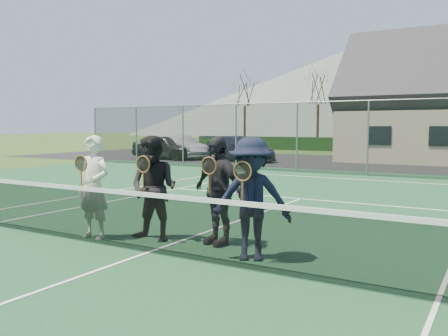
{
  "coord_description": "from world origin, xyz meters",
  "views": [
    {
      "loc": [
        4.68,
        -5.58,
        1.97
      ],
      "look_at": [
        0.48,
        1.5,
        1.25
      ],
      "focal_mm": 38.0,
      "sensor_mm": 36.0,
      "label": 1
    }
  ],
  "objects_px": {
    "car_c": "(239,149)",
    "player_d": "(251,199)",
    "car_a": "(166,147)",
    "player_c": "(218,190)",
    "player_a": "(94,187)",
    "tennis_net": "(148,220)",
    "car_b": "(180,147)",
    "player_b": "(154,188)"
  },
  "relations": [
    {
      "from": "car_c",
      "to": "player_d",
      "type": "distance_m",
      "value": 20.2
    },
    {
      "from": "car_a",
      "to": "car_c",
      "type": "xyz_separation_m",
      "value": [
        4.53,
        0.97,
        -0.02
      ]
    },
    {
      "from": "car_a",
      "to": "player_c",
      "type": "height_order",
      "value": "player_c"
    },
    {
      "from": "car_a",
      "to": "player_a",
      "type": "distance_m",
      "value": 20.37
    },
    {
      "from": "tennis_net",
      "to": "player_d",
      "type": "xyz_separation_m",
      "value": [
        1.54,
        0.49,
        0.38
      ]
    },
    {
      "from": "tennis_net",
      "to": "player_a",
      "type": "xyz_separation_m",
      "value": [
        -1.44,
        0.28,
        0.38
      ]
    },
    {
      "from": "car_a",
      "to": "player_c",
      "type": "distance_m",
      "value": 21.02
    },
    {
      "from": "player_c",
      "to": "player_d",
      "type": "relative_size",
      "value": 1.0
    },
    {
      "from": "car_b",
      "to": "player_c",
      "type": "relative_size",
      "value": 2.4
    },
    {
      "from": "car_b",
      "to": "tennis_net",
      "type": "bearing_deg",
      "value": -123.02
    },
    {
      "from": "player_a",
      "to": "player_b",
      "type": "relative_size",
      "value": 1.0
    },
    {
      "from": "player_b",
      "to": "car_b",
      "type": "bearing_deg",
      "value": 124.81
    },
    {
      "from": "car_c",
      "to": "player_a",
      "type": "distance_m",
      "value": 19.11
    },
    {
      "from": "player_d",
      "to": "car_c",
      "type": "bearing_deg",
      "value": 119.36
    },
    {
      "from": "player_a",
      "to": "player_c",
      "type": "xyz_separation_m",
      "value": [
        2.07,
        0.75,
        -0.0
      ]
    },
    {
      "from": "player_b",
      "to": "player_a",
      "type": "bearing_deg",
      "value": -156.67
    },
    {
      "from": "player_b",
      "to": "car_a",
      "type": "bearing_deg",
      "value": 127.16
    },
    {
      "from": "car_a",
      "to": "car_b",
      "type": "height_order",
      "value": "car_a"
    },
    {
      "from": "car_a",
      "to": "player_d",
      "type": "height_order",
      "value": "player_d"
    },
    {
      "from": "tennis_net",
      "to": "player_d",
      "type": "distance_m",
      "value": 1.66
    },
    {
      "from": "player_b",
      "to": "player_c",
      "type": "xyz_separation_m",
      "value": [
        1.08,
        0.32,
        0.0
      ]
    },
    {
      "from": "tennis_net",
      "to": "player_a",
      "type": "bearing_deg",
      "value": 168.89
    },
    {
      "from": "player_b",
      "to": "tennis_net",
      "type": "bearing_deg",
      "value": -57.75
    },
    {
      "from": "player_b",
      "to": "player_c",
      "type": "bearing_deg",
      "value": 16.62
    },
    {
      "from": "player_a",
      "to": "player_b",
      "type": "height_order",
      "value": "same"
    },
    {
      "from": "car_a",
      "to": "player_a",
      "type": "relative_size",
      "value": 2.39
    },
    {
      "from": "car_a",
      "to": "player_c",
      "type": "xyz_separation_m",
      "value": [
        13.52,
        -16.09,
        0.19
      ]
    },
    {
      "from": "player_b",
      "to": "player_d",
      "type": "distance_m",
      "value": 2.0
    },
    {
      "from": "car_c",
      "to": "player_b",
      "type": "relative_size",
      "value": 2.75
    },
    {
      "from": "car_b",
      "to": "car_c",
      "type": "xyz_separation_m",
      "value": [
        4.09,
        0.11,
        0.01
      ]
    },
    {
      "from": "car_a",
      "to": "car_b",
      "type": "distance_m",
      "value": 0.96
    },
    {
      "from": "car_a",
      "to": "tennis_net",
      "type": "height_order",
      "value": "car_a"
    },
    {
      "from": "car_a",
      "to": "player_b",
      "type": "xyz_separation_m",
      "value": [
        12.44,
        -16.42,
        0.19
      ]
    },
    {
      "from": "car_c",
      "to": "player_d",
      "type": "height_order",
      "value": "player_d"
    },
    {
      "from": "player_a",
      "to": "player_c",
      "type": "bearing_deg",
      "value": 19.9
    },
    {
      "from": "car_a",
      "to": "car_c",
      "type": "height_order",
      "value": "car_a"
    },
    {
      "from": "tennis_net",
      "to": "player_a",
      "type": "relative_size",
      "value": 6.49
    },
    {
      "from": "car_b",
      "to": "tennis_net",
      "type": "relative_size",
      "value": 0.37
    },
    {
      "from": "player_c",
      "to": "player_d",
      "type": "height_order",
      "value": "same"
    },
    {
      "from": "player_a",
      "to": "car_a",
      "type": "bearing_deg",
      "value": 124.21
    },
    {
      "from": "car_c",
      "to": "player_a",
      "type": "xyz_separation_m",
      "value": [
        6.92,
        -17.81,
        0.2
      ]
    },
    {
      "from": "car_c",
      "to": "player_b",
      "type": "height_order",
      "value": "player_b"
    }
  ]
}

